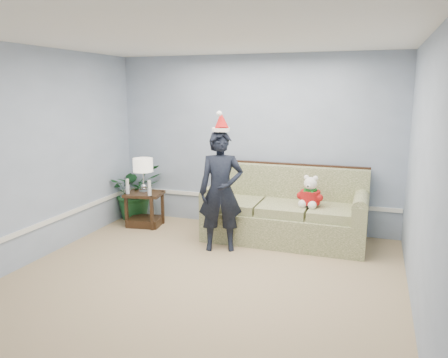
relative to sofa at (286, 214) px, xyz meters
name	(u,v)px	position (x,y,z in m)	size (l,w,h in m)	color
room_shell	(190,170)	(-0.62, -2.03, 0.97)	(4.54, 5.04, 2.74)	tan
wainscot_trim	(148,213)	(-1.80, -0.85, 0.07)	(4.49, 4.99, 0.06)	white
sofa	(286,214)	(0.00, 0.00, 0.00)	(2.29, 0.99, 1.07)	#49592A
side_table	(145,213)	(-2.28, -0.10, -0.17)	(0.63, 0.56, 0.55)	#362413
table_lamp	(143,166)	(-2.28, -0.10, 0.59)	(0.31, 0.31, 0.56)	silver
candle_pair	(138,188)	(-2.29, -0.25, 0.28)	(0.45, 0.06, 0.24)	silver
houseplant	(136,191)	(-2.62, 0.22, 0.10)	(0.87, 0.75, 0.96)	#1D5427
man	(221,191)	(-0.75, -0.71, 0.44)	(0.60, 0.39, 1.64)	black
santa_hat	(221,122)	(-0.75, -0.70, 1.37)	(0.32, 0.34, 0.28)	white
teddy_bear	(310,195)	(0.37, -0.15, 0.34)	(0.32, 0.34, 0.45)	white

